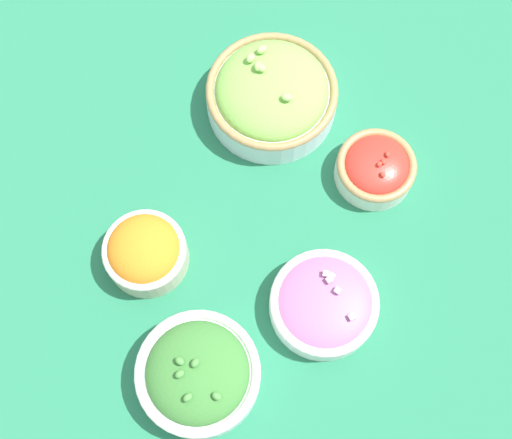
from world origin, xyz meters
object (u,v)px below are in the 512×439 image
at_px(bowl_carrots, 145,252).
at_px(bowl_broccoli, 198,374).
at_px(bowl_red_onion, 324,304).
at_px(bowl_lettuce, 272,94).
at_px(bowl_cherry_tomatoes, 376,168).

xyz_separation_m(bowl_carrots, bowl_broccoli, (-0.05, -0.17, -0.00)).
bearing_deg(bowl_red_onion, bowl_carrots, 122.57).
relative_size(bowl_lettuce, bowl_cherry_tomatoes, 1.69).
bearing_deg(bowl_lettuce, bowl_red_onion, -118.97).
xyz_separation_m(bowl_lettuce, bowl_carrots, (-0.29, -0.06, -0.00)).
relative_size(bowl_cherry_tomatoes, bowl_red_onion, 0.78).
bearing_deg(bowl_carrots, bowl_lettuce, 12.68).
height_order(bowl_lettuce, bowl_cherry_tomatoes, bowl_lettuce).
xyz_separation_m(bowl_lettuce, bowl_red_onion, (-0.15, -0.27, -0.01)).
distance_m(bowl_lettuce, bowl_carrots, 0.29).
bearing_deg(bowl_cherry_tomatoes, bowl_carrots, 160.29).
distance_m(bowl_carrots, bowl_cherry_tomatoes, 0.34).
distance_m(bowl_cherry_tomatoes, bowl_red_onion, 0.21).
bearing_deg(bowl_cherry_tomatoes, bowl_lettuce, 101.56).
bearing_deg(bowl_red_onion, bowl_cherry_tomatoes, 26.56).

